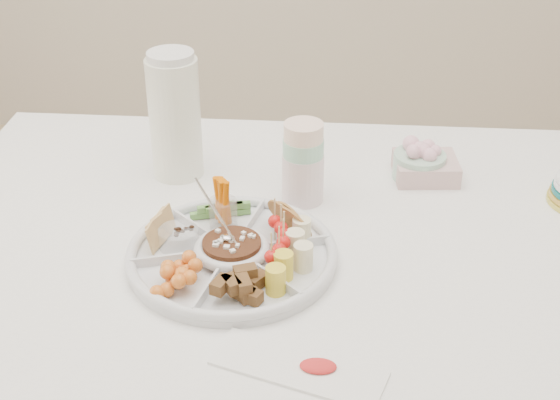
{
  "coord_description": "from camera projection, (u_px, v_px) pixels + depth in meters",
  "views": [
    {
      "loc": [
        0.06,
        -1.27,
        1.59
      ],
      "look_at": [
        -0.04,
        -0.01,
        0.84
      ],
      "focal_mm": 50.0,
      "sensor_mm": 36.0,
      "label": 1
    }
  ],
  "objects": [
    {
      "name": "cherries",
      "position": [
        173.0,
        274.0,
        1.34
      ],
      "size": [
        0.15,
        0.15,
        0.05
      ],
      "primitive_type": null,
      "rotation": [
        0.0,
        0.0,
        0.3
      ],
      "color": "orange",
      "rests_on": "party_tray"
    },
    {
      "name": "pita_raisins",
      "position": [
        166.0,
        230.0,
        1.44
      ],
      "size": [
        0.13,
        0.13,
        0.06
      ],
      "primitive_type": null,
      "rotation": [
        0.0,
        0.0,
        0.3
      ],
      "color": "tan",
      "rests_on": "party_tray"
    },
    {
      "name": "placemat",
      "position": [
        298.0,
        368.0,
        1.19
      ],
      "size": [
        0.28,
        0.17,
        0.01
      ],
      "primitive_type": "cube",
      "rotation": [
        0.0,
        0.0,
        -0.32
      ],
      "color": "silver",
      "rests_on": "dining_table"
    },
    {
      "name": "granola_chunks",
      "position": [
        244.0,
        288.0,
        1.3
      ],
      "size": [
        0.13,
        0.13,
        0.05
      ],
      "primitive_type": null,
      "rotation": [
        0.0,
        0.0,
        0.3
      ],
      "color": "brown",
      "rests_on": "party_tray"
    },
    {
      "name": "thermos",
      "position": [
        175.0,
        114.0,
        1.65
      ],
      "size": [
        0.11,
        0.11,
        0.29
      ],
      "primitive_type": "cylinder",
      "rotation": [
        0.0,
        0.0,
        -0.03
      ],
      "color": "white",
      "rests_on": "dining_table"
    },
    {
      "name": "cup_stack",
      "position": [
        303.0,
        149.0,
        1.57
      ],
      "size": [
        0.11,
        0.11,
        0.24
      ],
      "primitive_type": "cylinder",
      "rotation": [
        0.0,
        0.0,
        -0.34
      ],
      "color": "beige",
      "rests_on": "dining_table"
    },
    {
      "name": "tortillas",
      "position": [
        284.0,
        217.0,
        1.48
      ],
      "size": [
        0.12,
        0.12,
        0.06
      ],
      "primitive_type": null,
      "rotation": [
        0.0,
        0.0,
        0.3
      ],
      "color": "#955C2C",
      "rests_on": "party_tray"
    },
    {
      "name": "carrot_cucumber",
      "position": [
        220.0,
        197.0,
        1.51
      ],
      "size": [
        0.13,
        0.13,
        0.1
      ],
      "primitive_type": null,
      "rotation": [
        0.0,
        0.0,
        0.3
      ],
      "color": "#D45F00",
      "rests_on": "party_tray"
    },
    {
      "name": "banana_tomato",
      "position": [
        301.0,
        247.0,
        1.37
      ],
      "size": [
        0.14,
        0.14,
        0.09
      ],
      "primitive_type": null,
      "rotation": [
        0.0,
        0.0,
        0.3
      ],
      "color": "#EFC561",
      "rests_on": "party_tray"
    },
    {
      "name": "bean_dip",
      "position": [
        232.0,
        249.0,
        1.42
      ],
      "size": [
        0.13,
        0.13,
        0.04
      ],
      "primitive_type": "cylinder",
      "rotation": [
        0.0,
        0.0,
        0.3
      ],
      "color": "#553620",
      "rests_on": "party_tray"
    },
    {
      "name": "party_tray",
      "position": [
        232.0,
        252.0,
        1.42
      ],
      "size": [
        0.47,
        0.47,
        0.04
      ],
      "primitive_type": "cylinder",
      "rotation": [
        0.0,
        0.0,
        0.3
      ],
      "color": "silver",
      "rests_on": "dining_table"
    },
    {
      "name": "flower_bowl",
      "position": [
        420.0,
        160.0,
        1.69
      ],
      "size": [
        0.12,
        0.12,
        0.08
      ],
      "primitive_type": "cylinder",
      "rotation": [
        0.0,
        0.0,
        -0.04
      ],
      "color": "#A2CAB4",
      "rests_on": "dining_table"
    },
    {
      "name": "dining_table",
      "position": [
        298.0,
        377.0,
        1.71
      ],
      "size": [
        1.52,
        1.02,
        0.76
      ],
      "primitive_type": "cube",
      "color": "white",
      "rests_on": "floor"
    },
    {
      "name": "napkin_stack",
      "position": [
        426.0,
        168.0,
        1.7
      ],
      "size": [
        0.14,
        0.13,
        0.04
      ],
      "primitive_type": "cube",
      "rotation": [
        0.0,
        0.0,
        0.09
      ],
      "color": "beige",
      "rests_on": "dining_table"
    }
  ]
}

